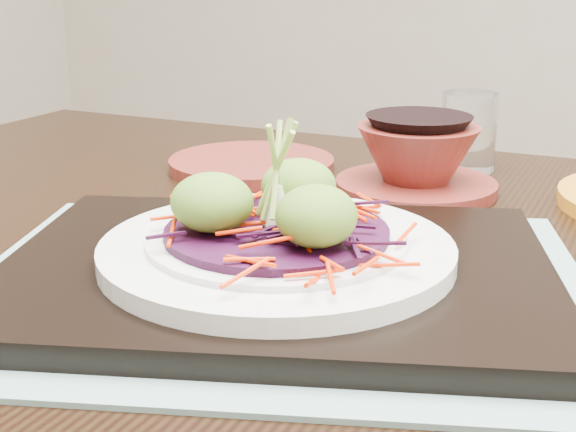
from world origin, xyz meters
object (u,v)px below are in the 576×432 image
at_px(dining_table, 339,376).
at_px(serving_tray, 277,271).
at_px(terracotta_bowl_set, 417,163).
at_px(water_glass, 469,132).
at_px(white_plate, 277,249).
at_px(terracotta_side_plate, 252,164).

bearing_deg(dining_table, serving_tray, -103.86).
distance_m(dining_table, serving_tray, 0.14).
relative_size(serving_tray, terracotta_bowl_set, 2.09).
bearing_deg(water_glass, dining_table, -95.77).
xyz_separation_m(white_plate, terracotta_bowl_set, (0.03, 0.29, 0.00)).
relative_size(dining_table, serving_tray, 3.39).
bearing_deg(terracotta_side_plate, serving_tray, -60.81).
bearing_deg(white_plate, terracotta_bowl_set, 84.85).
distance_m(terracotta_side_plate, water_glass, 0.25).
xyz_separation_m(dining_table, serving_tray, (-0.02, -0.08, 0.12)).
relative_size(dining_table, terracotta_bowl_set, 7.09).
height_order(terracotta_side_plate, water_glass, water_glass).
height_order(serving_tray, terracotta_side_plate, serving_tray).
distance_m(dining_table, terracotta_bowl_set, 0.25).
height_order(dining_table, terracotta_side_plate, terracotta_side_plate).
bearing_deg(water_glass, serving_tray, -97.71).
bearing_deg(white_plate, dining_table, 74.42).
bearing_deg(serving_tray, terracotta_bowl_set, 67.45).
xyz_separation_m(dining_table, terracotta_side_plate, (-0.19, 0.23, 0.11)).
bearing_deg(serving_tray, water_glass, 64.89).
bearing_deg(terracotta_side_plate, water_glass, 23.67).
relative_size(white_plate, terracotta_bowl_set, 1.36).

